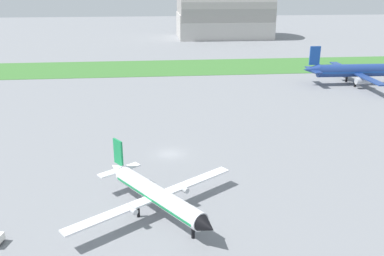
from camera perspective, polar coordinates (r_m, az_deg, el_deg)
ground_plane at (r=72.60m, az=-3.04°, el=-3.57°), size 600.00×600.00×0.00m
grass_taxiway_strip at (r=145.78m, az=-4.58°, el=8.31°), size 360.00×28.00×0.08m
airplane_parked_jet_far at (r=129.75m, az=21.69°, el=7.38°), size 31.20×31.85×11.27m
airplane_foreground_turboprop at (r=53.85m, az=-5.07°, el=-9.07°), size 21.77×19.18×7.63m
hangar_distant at (r=226.70m, az=4.42°, el=15.73°), size 48.50×32.90×32.90m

